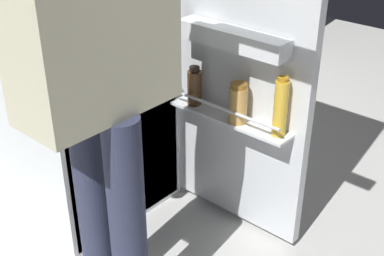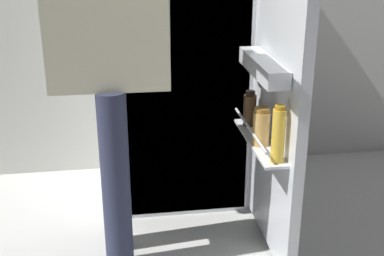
% 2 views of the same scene
% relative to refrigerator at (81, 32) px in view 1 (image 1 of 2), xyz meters
% --- Properties ---
extents(ground_plane, '(6.79, 6.79, 0.00)m').
position_rel_refrigerator_xyz_m(ground_plane, '(-0.02, -0.51, -0.83)').
color(ground_plane, silver).
extents(refrigerator, '(0.68, 1.26, 1.65)m').
position_rel_refrigerator_xyz_m(refrigerator, '(0.00, 0.00, 0.00)').
color(refrigerator, silver).
rests_on(refrigerator, ground_plane).
extents(person, '(0.55, 0.78, 1.62)m').
position_rel_refrigerator_xyz_m(person, '(-0.37, -0.57, 0.15)').
color(person, '#2D334C').
rests_on(person, ground_plane).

